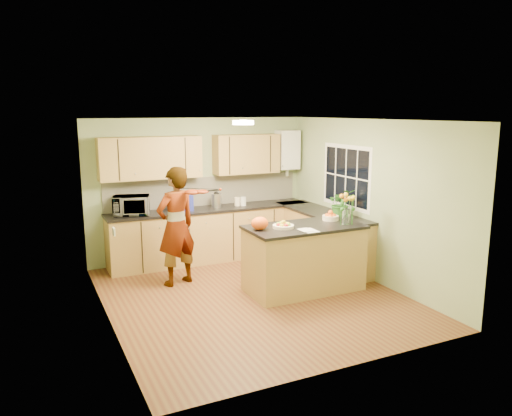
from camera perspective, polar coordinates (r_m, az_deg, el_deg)
name	(u,v)px	position (r m, az deg, el deg)	size (l,w,h in m)	color
floor	(252,296)	(7.29, -0.40, -10.04)	(4.50, 4.50, 0.00)	#5D2E1A
ceiling	(252,120)	(6.80, -0.43, 10.02)	(4.00, 4.50, 0.02)	silver
wall_back	(199,189)	(8.99, -6.49, 2.22)	(4.00, 0.02, 2.50)	#90A676
wall_front	(348,252)	(5.04, 10.48, -4.97)	(4.00, 0.02, 2.50)	#90A676
wall_left	(104,225)	(6.37, -16.96, -1.88)	(0.02, 4.50, 2.50)	#90A676
wall_right	(368,200)	(7.97, 12.73, 0.88)	(0.02, 4.50, 2.50)	#90A676
back_counter	(211,234)	(8.90, -5.14, -2.96)	(3.64, 0.62, 0.94)	#A78243
right_counter	(321,238)	(8.64, 7.46, -3.44)	(0.62, 2.24, 0.94)	#A78243
splashback	(205,191)	(9.02, -5.85, 1.94)	(3.60, 0.02, 0.52)	white
upper_cabinets	(192,156)	(8.70, -7.31, 5.89)	(3.20, 0.34, 0.70)	#A78243
boiler	(287,150)	(9.46, 3.60, 6.66)	(0.40, 0.30, 0.86)	white
window_right	(346,177)	(8.40, 10.26, 3.55)	(0.01, 1.30, 1.05)	white
light_switch	(114,232)	(5.79, -15.94, -2.62)	(0.02, 0.09, 0.09)	white
ceiling_lamp	(243,122)	(7.07, -1.47, 9.74)	(0.30, 0.30, 0.07)	#FFEABF
peninsula_island	(304,258)	(7.42, 5.49, -5.69)	(1.71, 0.87, 0.98)	#A78243
fruit_dish	(283,225)	(7.12, 3.14, -1.96)	(0.30, 0.30, 0.11)	#F9E6C7
orange_bowl	(330,216)	(7.70, 8.51, -0.94)	(0.25, 0.25, 0.14)	#F9E6C7
flower_vase	(347,202)	(7.41, 10.31, 0.69)	(0.27, 0.27, 0.50)	silver
orange_bag	(260,223)	(6.99, 0.43, -1.77)	(0.25, 0.21, 0.19)	#EE5413
papers	(309,230)	(6.99, 6.11, -2.56)	(0.19, 0.27, 0.01)	white
violinist	(176,226)	(7.62, -9.11, -2.09)	(0.66, 0.43, 1.81)	#EDB191
violin	(193,192)	(7.37, -7.27, 1.82)	(0.57, 0.23, 0.11)	#4D1304
microwave	(131,205)	(8.41, -14.05, 0.29)	(0.57, 0.39, 0.32)	white
blue_box	(181,203)	(8.57, -8.52, 0.54)	(0.33, 0.25, 0.27)	#212997
kettle	(216,200)	(8.83, -4.55, 0.95)	(0.18, 0.18, 0.33)	silver
jar_cream	(237,202)	(8.96, -2.17, 0.74)	(0.10, 0.10, 0.15)	#F9E6C7
jar_white	(243,201)	(8.97, -1.48, 0.77)	(0.10, 0.10, 0.16)	white
potted_plant	(341,203)	(8.05, 9.66, 0.54)	(0.42, 0.36, 0.47)	#2F6D24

